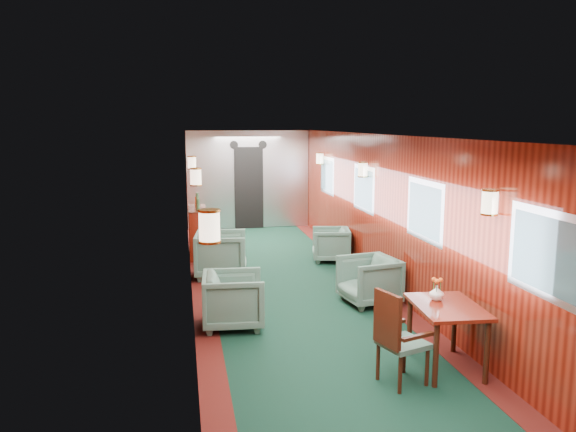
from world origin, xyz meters
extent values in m
plane|color=black|center=(0.00, 0.00, 0.00)|extent=(12.00, 12.00, 0.00)
cube|color=white|center=(0.00, 0.00, 2.35)|extent=(3.00, 12.00, 0.10)
cube|color=white|center=(0.00, 0.00, 2.36)|extent=(1.20, 12.00, 0.06)
cube|color=maroon|center=(0.00, 6.00, 1.20)|extent=(3.00, 0.10, 2.40)
cube|color=maroon|center=(-1.50, 0.00, 1.20)|extent=(0.10, 12.00, 2.40)
cube|color=maroon|center=(1.50, 0.00, 1.20)|extent=(0.10, 12.00, 2.40)
cube|color=#3F0F0C|center=(-1.35, 0.00, 0.00)|extent=(0.30, 12.00, 0.01)
cube|color=#3F0F0C|center=(1.35, 0.00, 0.00)|extent=(0.30, 12.00, 0.01)
cube|color=silver|center=(0.00, 5.92, 1.20)|extent=(2.98, 0.12, 2.38)
cube|color=black|center=(0.00, 5.84, 1.00)|extent=(0.70, 0.06, 2.00)
cylinder|color=black|center=(-0.35, 5.85, 2.05)|extent=(0.20, 0.04, 0.20)
cylinder|color=black|center=(0.35, 5.85, 2.05)|extent=(0.20, 0.04, 0.20)
cube|color=silver|center=(1.49, -3.50, 1.45)|extent=(0.02, 1.10, 0.80)
cube|color=#425C64|center=(1.48, -3.50, 1.45)|extent=(0.01, 0.96, 0.66)
cube|color=silver|center=(1.49, -1.00, 1.45)|extent=(0.02, 1.10, 0.80)
cube|color=#425C64|center=(1.48, -1.00, 1.45)|extent=(0.01, 0.96, 0.66)
cube|color=silver|center=(1.49, 1.50, 1.45)|extent=(0.02, 1.10, 0.80)
cube|color=#425C64|center=(1.48, 1.50, 1.45)|extent=(0.01, 0.96, 0.66)
cube|color=silver|center=(1.49, 4.00, 1.45)|extent=(0.02, 1.10, 0.80)
cube|color=#425C64|center=(1.48, 4.00, 1.45)|extent=(0.01, 0.96, 0.66)
cylinder|color=#FFEEC6|center=(-1.40, -3.50, 1.80)|extent=(0.16, 0.16, 0.24)
cylinder|color=gold|center=(-1.40, -3.50, 1.68)|extent=(0.17, 0.17, 0.02)
cylinder|color=#FFEEC6|center=(1.40, -2.70, 1.80)|extent=(0.16, 0.16, 0.24)
cylinder|color=gold|center=(1.40, -2.70, 1.68)|extent=(0.17, 0.17, 0.02)
cylinder|color=#FFEEC6|center=(-1.40, 0.50, 1.80)|extent=(0.16, 0.16, 0.24)
cylinder|color=gold|center=(-1.40, 0.50, 1.68)|extent=(0.17, 0.17, 0.02)
cylinder|color=#FFEEC6|center=(1.40, 1.30, 1.80)|extent=(0.16, 0.16, 0.24)
cylinder|color=gold|center=(1.40, 1.30, 1.68)|extent=(0.17, 0.17, 0.02)
cylinder|color=#FFEEC6|center=(-1.40, 3.50, 1.80)|extent=(0.16, 0.16, 0.24)
cylinder|color=gold|center=(-1.40, 3.50, 1.68)|extent=(0.17, 0.17, 0.02)
cylinder|color=#FFEEC6|center=(1.40, 4.30, 1.80)|extent=(0.16, 0.16, 0.24)
cylinder|color=gold|center=(1.40, 4.30, 1.68)|extent=(0.17, 0.17, 0.02)
cube|color=maroon|center=(1.09, -2.53, 0.68)|extent=(0.72, 0.98, 0.04)
cylinder|color=#3B190D|center=(0.80, -2.91, 0.33)|extent=(0.06, 0.06, 0.66)
cylinder|color=#3B190D|center=(1.32, -2.95, 0.33)|extent=(0.06, 0.06, 0.66)
cylinder|color=#3B190D|center=(0.86, -2.11, 0.33)|extent=(0.06, 0.06, 0.66)
cylinder|color=#3B190D|center=(1.38, -2.15, 0.33)|extent=(0.06, 0.06, 0.66)
cube|color=#1C423A|center=(0.51, -2.76, 0.41)|extent=(0.52, 0.52, 0.05)
cube|color=#3B190D|center=(0.32, -2.82, 0.70)|extent=(0.16, 0.37, 0.54)
cube|color=#1C423A|center=(0.34, -2.82, 0.65)|extent=(0.11, 0.28, 0.32)
cube|color=#3B190D|center=(0.58, -2.96, 0.56)|extent=(0.37, 0.16, 0.04)
cube|color=#3B190D|center=(0.45, -2.56, 0.56)|extent=(0.37, 0.16, 0.04)
cylinder|color=#3B190D|center=(0.40, -2.97, 0.19)|extent=(0.04, 0.04, 0.39)
cylinder|color=#3B190D|center=(0.73, -2.87, 0.19)|extent=(0.04, 0.04, 0.39)
cylinder|color=#3B190D|center=(0.30, -2.65, 0.19)|extent=(0.04, 0.04, 0.39)
cylinder|color=#3B190D|center=(0.62, -2.54, 0.19)|extent=(0.04, 0.04, 0.39)
cube|color=maroon|center=(-1.34, 3.10, 0.47)|extent=(0.31, 1.05, 0.94)
cube|color=#3B190D|center=(-1.33, 3.10, 0.94)|extent=(0.33, 1.07, 0.02)
cylinder|color=#295232|center=(-1.32, 2.83, 1.06)|extent=(0.07, 0.07, 0.22)
cylinder|color=#295232|center=(-1.32, 3.20, 1.09)|extent=(0.06, 0.06, 0.28)
cylinder|color=gold|center=(-1.32, 3.41, 1.04)|extent=(0.08, 0.08, 0.18)
imported|color=white|center=(1.05, -2.35, 0.78)|extent=(0.20, 0.20, 0.16)
imported|color=#1C423A|center=(-1.00, -0.87, 0.35)|extent=(0.82, 0.80, 0.70)
imported|color=#1C423A|center=(-0.99, 1.52, 0.39)|extent=(0.94, 0.92, 0.77)
imported|color=#1C423A|center=(1.00, -0.30, 0.34)|extent=(0.87, 0.85, 0.68)
imported|color=#1C423A|center=(1.12, 2.25, 0.32)|extent=(0.81, 0.80, 0.63)
camera|label=1|loc=(-1.59, -7.74, 2.58)|focal=35.00mm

